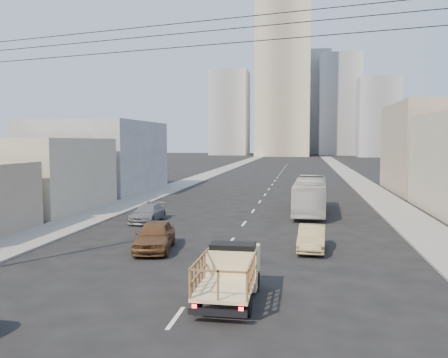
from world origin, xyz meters
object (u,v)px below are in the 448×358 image
(sedan_tan, at_px, (312,238))
(sedan_grey, at_px, (148,213))
(city_bus, at_px, (310,195))
(flatbed_pickup, at_px, (229,270))
(sedan_brown, at_px, (155,236))

(sedan_tan, relative_size, sedan_grey, 0.92)
(city_bus, height_order, sedan_tan, city_bus)
(sedan_grey, bearing_deg, city_bus, 28.76)
(flatbed_pickup, xyz_separation_m, sedan_tan, (3.10, 8.48, -0.44))
(flatbed_pickup, height_order, sedan_grey, flatbed_pickup)
(city_bus, bearing_deg, sedan_brown, -117.28)
(flatbed_pickup, bearing_deg, sedan_grey, 118.34)
(sedan_brown, relative_size, sedan_grey, 1.06)
(flatbed_pickup, xyz_separation_m, sedan_grey, (-8.38, 15.53, -0.47))
(sedan_brown, xyz_separation_m, sedan_tan, (8.21, 1.40, -0.12))
(flatbed_pickup, bearing_deg, sedan_tan, 69.94)
(sedan_tan, distance_m, sedan_grey, 13.47)
(city_bus, xyz_separation_m, sedan_tan, (-0.09, -13.24, -0.79))
(city_bus, height_order, sedan_brown, city_bus)
(flatbed_pickup, relative_size, sedan_tan, 1.12)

